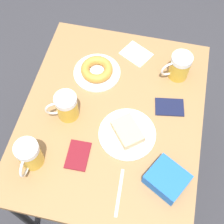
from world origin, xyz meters
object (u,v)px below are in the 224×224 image
beer_mug_left (29,155)px  beer_mug_right (179,66)px  plate_with_cake (127,133)px  passport_far_edge (169,107)px  fork (119,192)px  napkin_folded (136,54)px  passport_near_edge (78,155)px  blue_pouch (167,179)px  beer_mug_center (66,106)px  plate_with_donut (97,70)px

beer_mug_left → beer_mug_right: same height
plate_with_cake → passport_far_edge: bearing=-132.6°
beer_mug_right → fork: bearing=76.2°
napkin_folded → passport_far_edge: size_ratio=1.22×
passport_near_edge → passport_far_edge: 0.45m
beer_mug_right → passport_near_edge: (0.34, 0.49, -0.06)m
fork → blue_pouch: blue_pouch is taller
fork → passport_near_edge: bearing=-29.6°
napkin_folded → passport_far_edge: passport_far_edge is taller
beer_mug_center → napkin_folded: bearing=-120.0°
plate_with_donut → beer_mug_left: beer_mug_left is taller
beer_mug_center → passport_near_edge: 0.21m
plate_with_cake → passport_near_edge: (0.18, 0.14, -0.01)m
passport_far_edge → blue_pouch: (-0.03, 0.34, 0.03)m
fork → passport_near_edge: 0.23m
plate_with_donut → plate_with_cake: bearing=125.4°
passport_far_edge → beer_mug_right: bearing=-93.3°
beer_mug_right → blue_pouch: beer_mug_right is taller
beer_mug_center → blue_pouch: beer_mug_center is taller
plate_with_cake → napkin_folded: (0.04, -0.44, -0.01)m
napkin_folded → fork: 0.69m
plate_with_donut → fork: (-0.22, 0.53, -0.02)m
beer_mug_center → beer_mug_left: bearing=72.4°
beer_mug_center → fork: (-0.29, 0.29, -0.06)m
beer_mug_left → beer_mug_right: bearing=-132.9°
fork → napkin_folded: bearing=-84.9°
beer_mug_left → beer_mug_center: size_ratio=1.05×
plate_with_cake → blue_pouch: (-0.19, 0.17, 0.02)m
beer_mug_center → beer_mug_right: 0.54m
beer_mug_center → napkin_folded: 0.46m
plate_with_donut → beer_mug_left: size_ratio=1.58×
beer_mug_right → passport_far_edge: bearing=86.7°
napkin_folded → passport_near_edge: 0.59m
plate_with_donut → passport_far_edge: (-0.36, 0.11, -0.02)m
napkin_folded → beer_mug_center: bearing=60.0°
beer_mug_center → passport_near_edge: bearing=118.2°
plate_with_donut → napkin_folded: 0.22m
beer_mug_left → blue_pouch: bearing=-176.5°
plate_with_donut → beer_mug_right: bearing=-169.0°
napkin_folded → passport_near_edge: size_ratio=1.31×
passport_near_edge → passport_far_edge: same height
beer_mug_left → beer_mug_center: bearing=-107.6°
passport_far_edge → beer_mug_center: bearing=16.9°
plate_with_donut → beer_mug_center: bearing=73.9°
plate_with_donut → passport_far_edge: size_ratio=1.59×
fork → blue_pouch: (-0.17, -0.08, 0.03)m
beer_mug_left → passport_far_edge: beer_mug_left is taller
beer_mug_center → beer_mug_right: same height
napkin_folded → passport_near_edge: (0.13, 0.58, 0.00)m
blue_pouch → plate_with_cake: bearing=-41.8°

